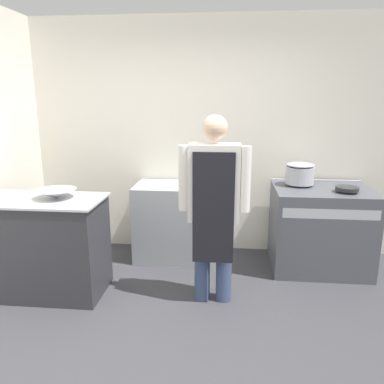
# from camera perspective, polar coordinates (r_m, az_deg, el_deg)

# --- Properties ---
(ground_plane) EXTENTS (14.00, 14.00, 0.00)m
(ground_plane) POSITION_cam_1_polar(r_m,az_deg,el_deg) (3.07, -2.65, -21.96)
(ground_plane) COLOR #38383D
(wall_back) EXTENTS (8.00, 0.05, 2.70)m
(wall_back) POSITION_cam_1_polar(r_m,az_deg,el_deg) (4.42, 0.75, 8.20)
(wall_back) COLOR silver
(wall_back) RESTS_ON ground_plane
(prep_counter) EXTENTS (1.11, 0.61, 0.92)m
(prep_counter) POSITION_cam_1_polar(r_m,az_deg,el_deg) (3.79, -21.43, -7.70)
(prep_counter) COLOR #2D2D33
(prep_counter) RESTS_ON ground_plane
(stove) EXTENTS (1.00, 0.76, 0.90)m
(stove) POSITION_cam_1_polar(r_m,az_deg,el_deg) (4.27, 18.88, -5.29)
(stove) COLOR #4C4F56
(stove) RESTS_ON ground_plane
(fridge_unit) EXTENTS (0.71, 0.59, 0.86)m
(fridge_unit) POSITION_cam_1_polar(r_m,az_deg,el_deg) (4.31, -3.76, -4.47)
(fridge_unit) COLOR #93999E
(fridge_unit) RESTS_ON ground_plane
(person_cook) EXTENTS (0.62, 0.24, 1.67)m
(person_cook) POSITION_cam_1_polar(r_m,az_deg,el_deg) (3.23, 3.36, -1.27)
(person_cook) COLOR #38476B
(person_cook) RESTS_ON ground_plane
(mixing_bowl) EXTENTS (0.37, 0.37, 0.08)m
(mixing_bowl) POSITION_cam_1_polar(r_m,az_deg,el_deg) (3.62, -20.00, -0.26)
(mixing_bowl) COLOR #B2B5BC
(mixing_bowl) RESTS_ON prep_counter
(stock_pot) EXTENTS (0.30, 0.30, 0.23)m
(stock_pot) POSITION_cam_1_polar(r_m,az_deg,el_deg) (4.20, 16.12, 2.79)
(stock_pot) COLOR #B2B5BC
(stock_pot) RESTS_ON stove
(saute_pan) EXTENTS (0.23, 0.23, 0.04)m
(saute_pan) POSITION_cam_1_polar(r_m,az_deg,el_deg) (4.07, 22.56, 0.48)
(saute_pan) COLOR #262628
(saute_pan) RESTS_ON stove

